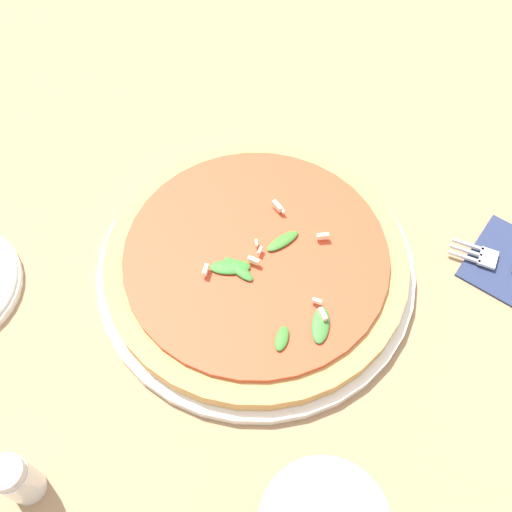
# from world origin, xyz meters

# --- Properties ---
(ground_plane) EXTENTS (6.00, 6.00, 0.00)m
(ground_plane) POSITION_xyz_m (0.00, 0.00, 0.00)
(ground_plane) COLOR #9E7A56
(pizza_arugula_main) EXTENTS (0.35, 0.35, 0.05)m
(pizza_arugula_main) POSITION_xyz_m (-0.03, 0.03, 0.02)
(pizza_arugula_main) COLOR white
(pizza_arugula_main) RESTS_ON ground_plane
(shaker_pepper) EXTENTS (0.03, 0.03, 0.07)m
(shaker_pepper) POSITION_xyz_m (-0.08, 0.34, 0.03)
(shaker_pepper) COLOR silver
(shaker_pepper) RESTS_ON ground_plane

